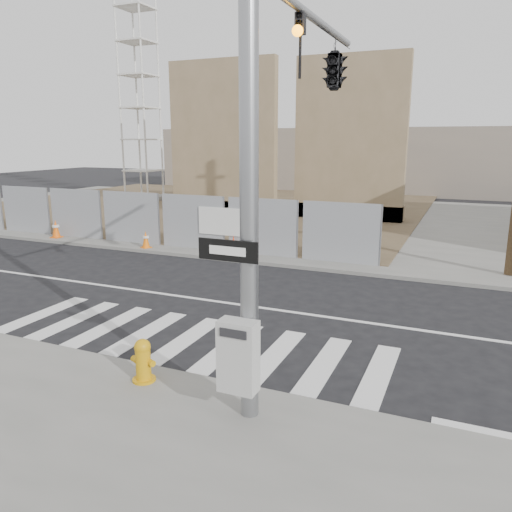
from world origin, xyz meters
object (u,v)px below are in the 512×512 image
at_px(traffic_cone_b, 56,229).
at_px(traffic_cone_c, 146,240).
at_px(fire_hydrant, 143,360).
at_px(crane_tower, 138,60).
at_px(signal_pole, 312,100).
at_px(traffic_cone_d, 234,245).

height_order(traffic_cone_b, traffic_cone_c, traffic_cone_b).
distance_m(fire_hydrant, traffic_cone_b, 14.24).
distance_m(crane_tower, traffic_cone_b, 15.75).
xyz_separation_m(signal_pole, fire_hydrant, (-2.07, -2.51, -4.29)).
xyz_separation_m(traffic_cone_c, traffic_cone_d, (3.50, 0.37, 0.01)).
xyz_separation_m(fire_hydrant, traffic_cone_c, (-6.32, 8.92, -0.06)).
distance_m(signal_pole, traffic_cone_d, 9.41).
relative_size(signal_pole, crane_tower, 0.39).
height_order(fire_hydrant, traffic_cone_c, fire_hydrant).
xyz_separation_m(fire_hydrant, traffic_cone_d, (-2.82, 9.29, -0.05)).
distance_m(crane_tower, fire_hydrant, 27.85).
height_order(fire_hydrant, traffic_cone_b, traffic_cone_b).
distance_m(fire_hydrant, traffic_cone_d, 9.70).
bearing_deg(traffic_cone_d, fire_hydrant, -73.11).
distance_m(traffic_cone_b, traffic_cone_c, 4.63).
bearing_deg(traffic_cone_c, signal_pole, -37.37).
height_order(crane_tower, traffic_cone_b, crane_tower).
relative_size(traffic_cone_b, traffic_cone_c, 1.17).
xyz_separation_m(signal_pole, traffic_cone_c, (-8.39, 6.41, -4.35)).
distance_m(signal_pole, crane_tower, 26.21).
distance_m(signal_pole, traffic_cone_c, 11.41).
distance_m(signal_pole, fire_hydrant, 5.39).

